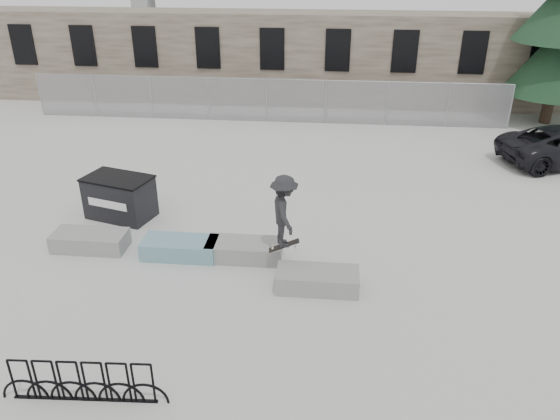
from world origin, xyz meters
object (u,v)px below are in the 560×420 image
Objects in this scene: planter_far_left at (90,240)px; bike_rack at (82,382)px; planter_center_left at (180,247)px; planter_center_right at (244,249)px; dumpster at (120,197)px; planter_offset at (317,279)px; skateboarder at (284,211)px.

bike_rack reaches higher than planter_far_left.
planter_center_right is (1.73, 0.05, 0.00)m from planter_center_left.
planter_center_left is 5.26m from bike_rack.
planter_far_left is at bearing 178.89° from planter_center_right.
dumpster is 0.71× the size of bike_rack.
planter_center_left and planter_offset have the same top height.
bike_rack reaches higher than planter_center_left.
planter_center_right is at bearing 148.36° from planter_offset.
skateboarder is at bearing 55.08° from bike_rack.
planter_center_right is at bearing -1.11° from planter_far_left.
planter_center_left is at bearing -178.20° from planter_center_right.
planter_center_right is 1.98m from skateboarder.
planter_offset is (6.31, -1.32, 0.00)m from planter_far_left.
skateboarder is at bearing -11.49° from planter_center_left.
dumpster is at bearing 153.51° from planter_center_right.
planter_far_left is 2.57m from planter_center_left.
dumpster is at bearing 85.49° from planter_far_left.
planter_center_left is at bearing 162.47° from planter_offset.
planter_far_left is 4.30m from planter_center_right.
planter_far_left is at bearing -78.37° from dumpster.
planter_center_left is at bearing -3.07° from planter_far_left.
planter_center_right is 0.89× the size of dumpster.
bike_rack reaches higher than planter_center_right.
planter_far_left is 0.64× the size of bike_rack.
planter_far_left is 1.00× the size of planter_center_right.
planter_center_right is (4.30, -0.08, 0.00)m from planter_far_left.
bike_rack is 1.55× the size of skateboarder.
bike_rack is at bearing 127.95° from skateboarder.
skateboarder reaches higher than dumpster.
planter_center_right is 4.65m from dumpster.
skateboarder reaches higher than bike_rack.
dumpster reaches higher than bike_rack.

